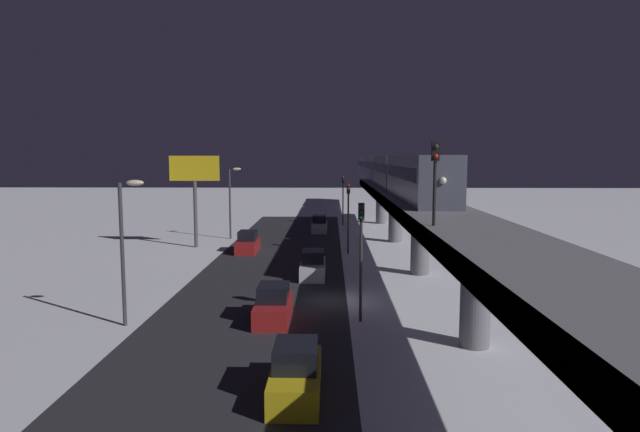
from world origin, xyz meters
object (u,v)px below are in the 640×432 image
object	(u,v)px
sedan_red	(273,306)
sedan_red_2	(248,243)
traffic_light_mid	(348,208)
sedan_white_2	(313,266)
rail_signal	(435,169)
traffic_light_far	(343,193)
subway_train	(383,168)
sedan_silver	(319,225)
traffic_light_near	(361,244)
commercial_billboard	(195,177)
sedan_yellow	(296,374)

from	to	relation	value
sedan_red	sedan_red_2	distance (m)	21.43
traffic_light_mid	sedan_white_2	bearing A→B (deg)	73.08
sedan_red	rail_signal	bearing A→B (deg)	-17.59
sedan_red	traffic_light_far	distance (m)	41.00
rail_signal	subway_train	bearing A→B (deg)	-92.33
subway_train	sedan_silver	xyz separation A→B (m)	(8.02, 6.66, -6.50)
rail_signal	traffic_light_far	distance (m)	43.45
sedan_white_2	traffic_light_mid	xyz separation A→B (m)	(-2.90, -9.53, 3.40)
sedan_red_2	traffic_light_near	xyz separation A→B (m)	(-9.30, 21.04, 3.40)
subway_train	commercial_billboard	distance (m)	26.55
sedan_silver	sedan_white_2	size ratio (longest dim) A/B	0.99
traffic_light_mid	traffic_light_far	xyz separation A→B (m)	(0.00, -20.35, 0.00)
rail_signal	sedan_red	bearing A→B (deg)	-17.59
subway_train	traffic_light_near	size ratio (longest dim) A/B	11.57
rail_signal	commercial_billboard	distance (m)	31.71
sedan_red	traffic_light_mid	distance (m)	21.05
sedan_white_2	commercial_billboard	xyz separation A→B (m)	(11.85, -12.75, 6.03)
sedan_red	traffic_light_near	world-z (taller)	traffic_light_near
sedan_white_2	sedan_red_2	world-z (taller)	same
traffic_light_near	sedan_silver	bearing A→B (deg)	-85.20
traffic_light_mid	traffic_light_far	distance (m)	20.35
sedan_white_2	traffic_light_near	size ratio (longest dim) A/B	0.73
sedan_red	sedan_red_2	size ratio (longest dim) A/B	1.00
sedan_silver	traffic_light_far	bearing A→B (deg)	64.84
sedan_silver	traffic_light_near	xyz separation A→B (m)	(-2.90, 34.52, 3.40)
sedan_yellow	traffic_light_mid	xyz separation A→B (m)	(-2.90, -29.35, 3.40)
traffic_light_near	traffic_light_far	bearing A→B (deg)	-90.00
rail_signal	sedan_red	world-z (taller)	rail_signal
subway_train	sedan_silver	size ratio (longest dim) A/B	16.11
rail_signal	sedan_yellow	size ratio (longest dim) A/B	0.89
sedan_silver	sedan_red_2	distance (m)	14.92
sedan_red_2	traffic_light_mid	world-z (taller)	traffic_light_mid
subway_train	sedan_red_2	world-z (taller)	subway_train
sedan_red	commercial_billboard	size ratio (longest dim) A/B	0.49
sedan_red_2	sedan_white_2	bearing A→B (deg)	122.04
sedan_silver	sedan_yellow	xyz separation A→B (m)	(0.00, 43.52, 0.00)
sedan_red	subway_train	bearing A→B (deg)	76.56
traffic_light_mid	commercial_billboard	distance (m)	15.32
sedan_red_2	commercial_billboard	size ratio (longest dim) A/B	0.49
commercial_billboard	rail_signal	bearing A→B (deg)	124.83
sedan_silver	sedan_yellow	bearing A→B (deg)	-90.00
rail_signal	sedan_silver	bearing A→B (deg)	-80.41
commercial_billboard	traffic_light_far	bearing A→B (deg)	-130.73
sedan_red_2	commercial_billboard	world-z (taller)	commercial_billboard
rail_signal	commercial_billboard	size ratio (longest dim) A/B	0.45
rail_signal	traffic_light_near	distance (m)	5.79
sedan_silver	sedan_white_2	bearing A→B (deg)	-90.00
subway_train	traffic_light_mid	distance (m)	21.67
sedan_white_2	sedan_red	xyz separation A→B (m)	(1.80, 10.71, 0.00)
sedan_red	sedan_silver	bearing A→B (deg)	87.01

